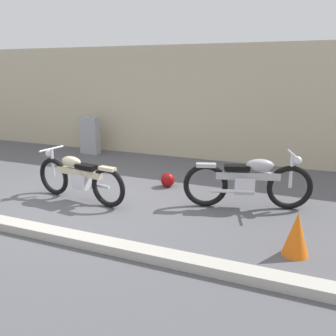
# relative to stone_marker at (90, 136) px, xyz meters

# --- Properties ---
(ground_plane) EXTENTS (40.00, 40.00, 0.00)m
(ground_plane) POSITION_rel_stone_marker_xyz_m (2.10, -3.22, -0.49)
(ground_plane) COLOR #56565B
(building_wall) EXTENTS (18.00, 0.30, 2.78)m
(building_wall) POSITION_rel_stone_marker_xyz_m (2.10, 0.70, 0.90)
(building_wall) COLOR beige
(building_wall) RESTS_ON ground_plane
(curb_strip) EXTENTS (18.00, 0.24, 0.12)m
(curb_strip) POSITION_rel_stone_marker_xyz_m (2.10, -4.50, -0.43)
(curb_strip) COLOR #B7B2A8
(curb_strip) RESTS_ON ground_plane
(stone_marker) EXTENTS (0.56, 0.24, 0.99)m
(stone_marker) POSITION_rel_stone_marker_xyz_m (0.00, 0.00, 0.00)
(stone_marker) COLOR #9E9EA3
(stone_marker) RESTS_ON ground_plane
(helmet) EXTENTS (0.28, 0.28, 0.28)m
(helmet) POSITION_rel_stone_marker_xyz_m (3.04, -1.86, -0.36)
(helmet) COLOR maroon
(helmet) RESTS_ON ground_plane
(traffic_cone) EXTENTS (0.32, 0.32, 0.55)m
(traffic_cone) POSITION_rel_stone_marker_xyz_m (5.50, -3.73, -0.22)
(traffic_cone) COLOR orange
(traffic_cone) RESTS_ON ground_plane
(motorcycle_silver) EXTENTS (2.00, 0.84, 0.93)m
(motorcycle_silver) POSITION_rel_stone_marker_xyz_m (4.67, -2.37, -0.05)
(motorcycle_silver) COLOR black
(motorcycle_silver) RESTS_ON ground_plane
(motorcycle_cream) EXTENTS (1.91, 0.54, 0.86)m
(motorcycle_cream) POSITION_rel_stone_marker_xyz_m (1.92, -3.13, -0.08)
(motorcycle_cream) COLOR black
(motorcycle_cream) RESTS_ON ground_plane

